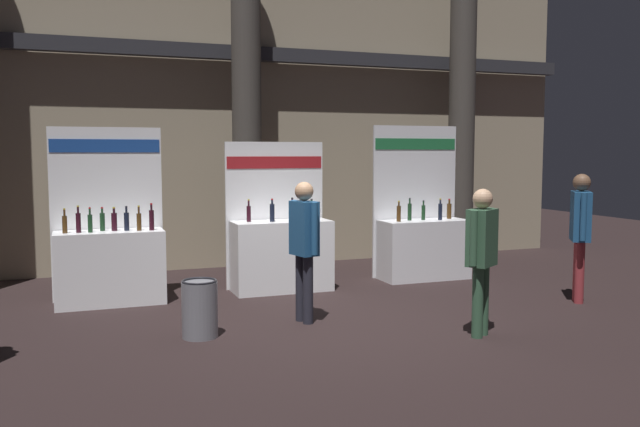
# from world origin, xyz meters

# --- Properties ---
(ground_plane) EXTENTS (26.50, 26.50, 0.00)m
(ground_plane) POSITION_xyz_m (0.00, 0.00, 0.00)
(ground_plane) COLOR black
(hall_colonnade) EXTENTS (13.25, 1.27, 6.83)m
(hall_colonnade) POSITION_xyz_m (0.00, 4.28, 3.39)
(hall_colonnade) COLOR gray
(hall_colonnade) RESTS_ON ground_plane
(exhibitor_booth_0) EXTENTS (1.49, 0.66, 2.39)m
(exhibitor_booth_0) POSITION_xyz_m (-2.31, 2.01, 0.61)
(exhibitor_booth_0) COLOR white
(exhibitor_booth_0) RESTS_ON ground_plane
(exhibitor_booth_1) EXTENTS (1.52, 0.66, 2.21)m
(exhibitor_booth_1) POSITION_xyz_m (0.12, 2.03, 0.60)
(exhibitor_booth_1) COLOR white
(exhibitor_booth_1) RESTS_ON ground_plane
(exhibitor_booth_2) EXTENTS (1.51, 0.66, 2.48)m
(exhibitor_booth_2) POSITION_xyz_m (2.56, 2.14, 0.60)
(exhibitor_booth_2) COLOR white
(exhibitor_booth_2) RESTS_ON ground_plane
(trash_bin) EXTENTS (0.40, 0.40, 0.65)m
(trash_bin) POSITION_xyz_m (-1.47, -0.09, 0.32)
(trash_bin) COLOR slate
(trash_bin) RESTS_ON ground_plane
(visitor_0) EXTENTS (0.29, 0.51, 1.70)m
(visitor_0) POSITION_xyz_m (-0.16, 0.13, 1.00)
(visitor_0) COLOR #23232D
(visitor_0) RESTS_ON ground_plane
(visitor_2) EXTENTS (0.44, 0.53, 1.76)m
(visitor_2) POSITION_xyz_m (3.73, -0.13, 1.06)
(visitor_2) COLOR maroon
(visitor_2) RESTS_ON ground_plane
(visitor_4) EXTENTS (0.46, 0.40, 1.65)m
(visitor_4) POSITION_xyz_m (1.48, -1.13, 0.98)
(visitor_4) COLOR #33563D
(visitor_4) RESTS_ON ground_plane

